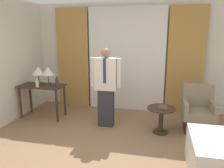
{
  "coord_description": "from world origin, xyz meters",
  "views": [
    {
      "loc": [
        0.86,
        -2.87,
        1.95
      ],
      "look_at": [
        -0.07,
        1.24,
        0.96
      ],
      "focal_mm": 35.0,
      "sensor_mm": 36.0,
      "label": 1
    }
  ],
  "objects_px": {
    "person": "(106,85)",
    "bottle_near_edge": "(57,82)",
    "armchair": "(198,114)",
    "side_table": "(161,116)",
    "desk": "(42,91)",
    "table_lamp_left": "(38,71)",
    "book": "(163,107)",
    "table_lamp_right": "(48,71)",
    "bottle_by_lamp": "(37,84)"
  },
  "relations": [
    {
      "from": "person",
      "to": "bottle_near_edge",
      "type": "bearing_deg",
      "value": 173.81
    },
    {
      "from": "armchair",
      "to": "side_table",
      "type": "distance_m",
      "value": 0.78
    },
    {
      "from": "desk",
      "to": "table_lamp_left",
      "type": "distance_m",
      "value": 0.48
    },
    {
      "from": "bottle_near_edge",
      "to": "book",
      "type": "distance_m",
      "value": 2.37
    },
    {
      "from": "table_lamp_right",
      "to": "book",
      "type": "bearing_deg",
      "value": -8.01
    },
    {
      "from": "bottle_near_edge",
      "to": "armchair",
      "type": "height_order",
      "value": "bottle_near_edge"
    },
    {
      "from": "armchair",
      "to": "side_table",
      "type": "xyz_separation_m",
      "value": [
        -0.73,
        -0.28,
        0.02
      ]
    },
    {
      "from": "bottle_near_edge",
      "to": "armchair",
      "type": "bearing_deg",
      "value": 1.14
    },
    {
      "from": "desk",
      "to": "person",
      "type": "distance_m",
      "value": 1.6
    },
    {
      "from": "book",
      "to": "bottle_by_lamp",
      "type": "bearing_deg",
      "value": 178.32
    },
    {
      "from": "person",
      "to": "bottle_by_lamp",
      "type": "bearing_deg",
      "value": -179.09
    },
    {
      "from": "desk",
      "to": "table_lamp_right",
      "type": "height_order",
      "value": "table_lamp_right"
    },
    {
      "from": "bottle_by_lamp",
      "to": "book",
      "type": "bearing_deg",
      "value": -1.68
    },
    {
      "from": "bottle_near_edge",
      "to": "armchair",
      "type": "distance_m",
      "value": 3.09
    },
    {
      "from": "desk",
      "to": "armchair",
      "type": "xyz_separation_m",
      "value": [
        3.45,
        0.03,
        -0.3
      ]
    },
    {
      "from": "table_lamp_left",
      "to": "person",
      "type": "bearing_deg",
      "value": -8.83
    },
    {
      "from": "bottle_near_edge",
      "to": "person",
      "type": "xyz_separation_m",
      "value": [
        1.17,
        -0.13,
        0.02
      ]
    },
    {
      "from": "table_lamp_left",
      "to": "side_table",
      "type": "relative_size",
      "value": 0.75
    },
    {
      "from": "person",
      "to": "armchair",
      "type": "bearing_deg",
      "value": 5.7
    },
    {
      "from": "bottle_near_edge",
      "to": "side_table",
      "type": "relative_size",
      "value": 0.43
    },
    {
      "from": "table_lamp_right",
      "to": "bottle_near_edge",
      "type": "relative_size",
      "value": 1.74
    },
    {
      "from": "bottle_near_edge",
      "to": "armchair",
      "type": "relative_size",
      "value": 0.26
    },
    {
      "from": "bottle_near_edge",
      "to": "side_table",
      "type": "distance_m",
      "value": 2.38
    },
    {
      "from": "armchair",
      "to": "person",
      "type": "bearing_deg",
      "value": -174.3
    },
    {
      "from": "bottle_near_edge",
      "to": "bottle_by_lamp",
      "type": "height_order",
      "value": "bottle_near_edge"
    },
    {
      "from": "desk",
      "to": "book",
      "type": "relative_size",
      "value": 4.63
    },
    {
      "from": "desk",
      "to": "armchair",
      "type": "distance_m",
      "value": 3.46
    },
    {
      "from": "bottle_by_lamp",
      "to": "table_lamp_left",
      "type": "bearing_deg",
      "value": 113.94
    },
    {
      "from": "table_lamp_left",
      "to": "person",
      "type": "xyz_separation_m",
      "value": [
        1.7,
        -0.26,
        -0.19
      ]
    },
    {
      "from": "person",
      "to": "armchair",
      "type": "relative_size",
      "value": 1.78
    },
    {
      "from": "bottle_near_edge",
      "to": "book",
      "type": "relative_size",
      "value": 1.07
    },
    {
      "from": "person",
      "to": "table_lamp_left",
      "type": "bearing_deg",
      "value": 171.17
    },
    {
      "from": "table_lamp_left",
      "to": "bottle_by_lamp",
      "type": "xyz_separation_m",
      "value": [
        0.13,
        -0.29,
        -0.23
      ]
    },
    {
      "from": "table_lamp_right",
      "to": "armchair",
      "type": "distance_m",
      "value": 3.41
    },
    {
      "from": "table_lamp_right",
      "to": "bottle_by_lamp",
      "type": "bearing_deg",
      "value": -112.31
    },
    {
      "from": "table_lamp_left",
      "to": "person",
      "type": "distance_m",
      "value": 1.73
    },
    {
      "from": "armchair",
      "to": "book",
      "type": "xyz_separation_m",
      "value": [
        -0.71,
        -0.29,
        0.2
      ]
    },
    {
      "from": "side_table",
      "to": "person",
      "type": "bearing_deg",
      "value": 175.32
    },
    {
      "from": "table_lamp_left",
      "to": "bottle_near_edge",
      "type": "distance_m",
      "value": 0.59
    },
    {
      "from": "desk",
      "to": "side_table",
      "type": "height_order",
      "value": "desk"
    },
    {
      "from": "armchair",
      "to": "table_lamp_left",
      "type": "bearing_deg",
      "value": 178.77
    },
    {
      "from": "desk",
      "to": "side_table",
      "type": "xyz_separation_m",
      "value": [
        2.72,
        -0.25,
        -0.28
      ]
    },
    {
      "from": "desk",
      "to": "bottle_near_edge",
      "type": "relative_size",
      "value": 4.31
    },
    {
      "from": "table_lamp_right",
      "to": "side_table",
      "type": "distance_m",
      "value": 2.72
    },
    {
      "from": "bottle_by_lamp",
      "to": "side_table",
      "type": "relative_size",
      "value": 0.35
    },
    {
      "from": "table_lamp_left",
      "to": "bottle_by_lamp",
      "type": "height_order",
      "value": "table_lamp_left"
    },
    {
      "from": "table_lamp_left",
      "to": "armchair",
      "type": "xyz_separation_m",
      "value": [
        3.57,
        -0.08,
        -0.74
      ]
    },
    {
      "from": "armchair",
      "to": "book",
      "type": "relative_size",
      "value": 4.15
    },
    {
      "from": "bottle_by_lamp",
      "to": "armchair",
      "type": "xyz_separation_m",
      "value": [
        3.45,
        0.21,
        -0.51
      ]
    },
    {
      "from": "table_lamp_left",
      "to": "bottle_near_edge",
      "type": "relative_size",
      "value": 1.74
    }
  ]
}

